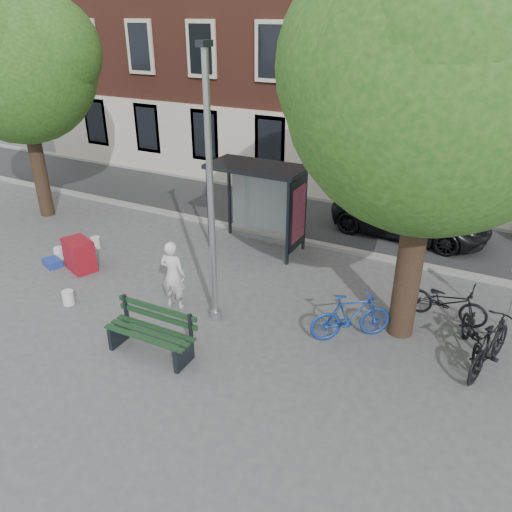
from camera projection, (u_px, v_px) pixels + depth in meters
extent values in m
plane|color=#4C4C4F|center=(216.00, 319.00, 11.87)|extent=(90.00, 90.00, 0.00)
cube|color=#28282B|center=(322.00, 221.00, 17.44)|extent=(40.00, 4.00, 0.01)
cube|color=gray|center=(299.00, 240.00, 15.82)|extent=(40.00, 0.25, 0.12)
cube|color=gray|center=(341.00, 202.00, 19.00)|extent=(40.00, 0.25, 0.12)
cube|color=brown|center=(389.00, 0.00, 19.13)|extent=(30.00, 8.00, 14.00)
cylinder|color=#9EA0A3|center=(211.00, 200.00, 10.56)|extent=(0.14, 0.14, 6.00)
cylinder|color=#9EA0A3|center=(216.00, 315.00, 11.82)|extent=(0.28, 0.28, 0.24)
cube|color=#1E2328|center=(204.00, 43.00, 9.22)|extent=(0.18, 0.35, 0.12)
cylinder|color=black|center=(409.00, 266.00, 10.65)|extent=(0.56, 0.56, 3.40)
sphere|color=#204B16|center=(437.00, 84.00, 9.02)|extent=(5.60, 5.60, 5.60)
sphere|color=#204B16|center=(499.00, 55.00, 8.74)|extent=(3.92, 3.92, 3.92)
sphere|color=#204B16|center=(391.00, 66.00, 8.99)|extent=(4.20, 4.20, 4.20)
sphere|color=#204B16|center=(446.00, 52.00, 7.96)|extent=(3.64, 3.64, 3.64)
cylinder|color=black|center=(40.00, 171.00, 17.32)|extent=(0.48, 0.48, 3.20)
sphere|color=#204B16|center=(19.00, 67.00, 15.83)|extent=(4.80, 4.80, 4.80)
sphere|color=#204B16|center=(46.00, 50.00, 15.55)|extent=(3.36, 3.36, 3.36)
cube|color=#1E2328|center=(209.00, 209.00, 14.99)|extent=(0.08, 0.08, 2.50)
cube|color=#1E2328|center=(288.00, 224.00, 13.90)|extent=(0.08, 0.08, 2.50)
cube|color=#1E2328|center=(229.00, 197.00, 15.94)|extent=(0.08, 0.08, 2.50)
cube|color=#1E2328|center=(305.00, 211.00, 14.86)|extent=(0.08, 0.08, 2.50)
cube|color=#1E2328|center=(257.00, 167.00, 14.35)|extent=(2.85, 1.45, 0.12)
cube|color=#8C999E|center=(266.00, 200.00, 15.34)|extent=(2.34, 0.04, 2.00)
cube|color=#1E2328|center=(297.00, 213.00, 14.32)|extent=(0.12, 1.14, 2.12)
cube|color=#D84C19|center=(299.00, 214.00, 14.29)|extent=(0.02, 0.90, 1.62)
imported|color=silver|center=(173.00, 275.00, 12.01)|extent=(0.68, 0.49, 1.75)
cube|color=#1E2328|center=(119.00, 333.00, 10.89)|extent=(0.10, 0.62, 0.51)
cube|color=#1E2328|center=(184.00, 355.00, 10.20)|extent=(0.10, 0.62, 0.51)
cube|color=#18371D|center=(143.00, 338.00, 10.26)|extent=(1.98, 0.17, 0.05)
cube|color=#18371D|center=(149.00, 333.00, 10.43)|extent=(1.98, 0.17, 0.05)
cube|color=#18371D|center=(155.00, 328.00, 10.59)|extent=(1.98, 0.17, 0.05)
cube|color=#18371D|center=(158.00, 316.00, 10.58)|extent=(1.98, 0.09, 0.11)
cube|color=#18371D|center=(157.00, 308.00, 10.49)|extent=(1.98, 0.09, 0.11)
imported|color=black|center=(447.00, 301.00, 11.65)|extent=(1.90, 0.77, 0.98)
imported|color=navy|center=(351.00, 316.00, 10.95)|extent=(1.78, 1.58, 1.12)
imported|color=black|center=(473.00, 336.00, 10.44)|extent=(1.14, 1.93, 0.96)
imported|color=black|center=(490.00, 346.00, 9.93)|extent=(1.08, 2.06, 1.19)
imported|color=black|center=(411.00, 215.00, 16.10)|extent=(5.08, 2.65, 1.37)
cube|color=maroon|center=(79.00, 255.00, 13.98)|extent=(1.06, 0.88, 0.90)
cube|color=navy|center=(53.00, 263.00, 14.32)|extent=(0.65, 0.56, 0.20)
cylinder|color=silver|center=(68.00, 298.00, 12.41)|extent=(0.36, 0.36, 0.36)
cylinder|color=white|center=(59.00, 253.00, 14.69)|extent=(0.36, 0.36, 0.36)
cylinder|color=silver|center=(96.00, 243.00, 15.38)|extent=(0.34, 0.34, 0.36)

